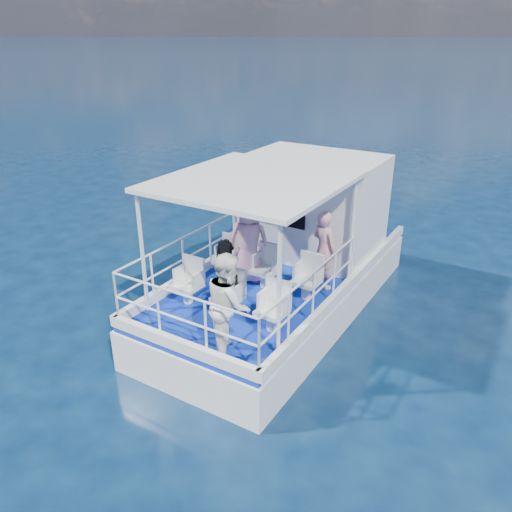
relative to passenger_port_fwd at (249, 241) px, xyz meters
The scene contains 20 objects.
ground 1.81m from the passenger_port_fwd, 33.93° to the right, with size 2000.00×2000.00×0.00m, color #071B39.
hull 1.93m from the passenger_port_fwd, 59.74° to the left, with size 3.00×7.00×1.60m, color white.
deck 1.22m from the passenger_port_fwd, 59.74° to the left, with size 2.90×6.90×0.10m, color navy.
cabin 2.08m from the passenger_port_fwd, 78.27° to the left, with size 2.85×2.00×2.20m, color white.
canopy 1.54m from the passenger_port_fwd, 48.99° to the right, with size 3.00×3.20×0.08m, color white.
canopy_posts 0.72m from the passenger_port_fwd, 51.77° to the right, with size 2.77×2.97×2.20m.
railings 1.01m from the passenger_port_fwd, 63.94° to the right, with size 2.84×3.59×1.00m, color white, non-canonical shape.
seat_port_fwd 0.82m from the passenger_port_fwd, behind, with size 0.48×0.46×0.38m, color silver.
seat_center_fwd 0.78m from the passenger_port_fwd, 11.06° to the right, with size 0.48×0.46×0.38m, color silver.
seat_stbd_fwd 1.47m from the passenger_port_fwd, ahead, with size 0.48×0.46×0.38m, color silver.
seat_port_aft 1.60m from the passenger_port_fwd, 109.19° to the right, with size 0.48×0.46×0.38m, color silver.
seat_center_aft 1.58m from the passenger_port_fwd, 73.13° to the right, with size 0.48×0.46×0.38m, color silver.
seat_stbd_aft 2.02m from the passenger_port_fwd, 46.33° to the right, with size 0.48×0.46×0.38m, color silver.
passenger_port_fwd is the anchor object (origin of this frame).
passenger_stbd_fwd 1.47m from the passenger_port_fwd, 20.49° to the left, with size 0.57×0.38×1.57m, color pink.
passenger_stbd_aft 2.50m from the passenger_port_fwd, 64.98° to the right, with size 0.81×0.63×1.67m, color white.
backpack_port 0.57m from the passenger_port_fwd, 167.67° to the right, with size 0.28×0.16×0.37m, color black.
backpack_center 1.51m from the passenger_port_fwd, 72.12° to the right, with size 0.30×0.17×0.45m, color black.
compact_camera 0.49m from the passenger_port_fwd, 168.94° to the right, with size 0.10×0.06×0.06m, color black.
panda 1.51m from the passenger_port_fwd, 71.40° to the right, with size 0.23×0.19×0.36m, color white, non-canonical shape.
Camera 1 is at (4.44, -7.40, 5.48)m, focal length 35.00 mm.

